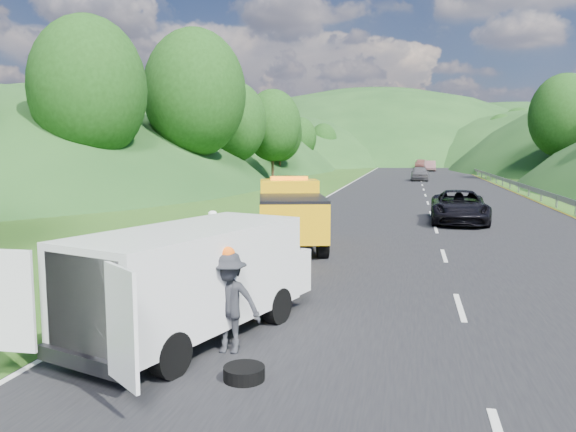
% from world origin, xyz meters
% --- Properties ---
extents(ground, '(320.00, 320.00, 0.00)m').
position_xyz_m(ground, '(0.00, 0.00, 0.00)').
color(ground, '#38661E').
rests_on(ground, ground).
extents(road_surface, '(14.00, 200.00, 0.02)m').
position_xyz_m(road_surface, '(3.00, 40.00, 0.01)').
color(road_surface, black).
rests_on(road_surface, ground).
extents(guardrail, '(0.06, 140.00, 1.52)m').
position_xyz_m(guardrail, '(10.30, 52.50, 0.00)').
color(guardrail, gray).
rests_on(guardrail, ground).
extents(tree_line_left, '(14.00, 140.00, 14.00)m').
position_xyz_m(tree_line_left, '(-19.00, 60.00, 0.00)').
color(tree_line_left, '#205218').
rests_on(tree_line_left, ground).
extents(hills_backdrop, '(201.00, 288.60, 44.00)m').
position_xyz_m(hills_backdrop, '(6.50, 134.70, 0.00)').
color(hills_backdrop, '#2D5B23').
rests_on(hills_backdrop, ground).
extents(tow_truck, '(3.45, 5.99, 2.43)m').
position_xyz_m(tow_truck, '(-2.15, 4.55, 1.19)').
color(tow_truck, black).
rests_on(tow_truck, ground).
extents(white_van, '(4.12, 6.23, 2.05)m').
position_xyz_m(white_van, '(-1.84, -5.04, 1.16)').
color(white_van, black).
rests_on(white_van, ground).
extents(woman, '(0.59, 0.68, 1.55)m').
position_xyz_m(woman, '(-3.88, 1.61, 0.00)').
color(woman, white).
rests_on(woman, ground).
extents(child, '(0.64, 0.61, 1.04)m').
position_xyz_m(child, '(-1.97, 0.12, 0.00)').
color(child, tan).
rests_on(child, ground).
extents(worker, '(1.13, 0.67, 1.71)m').
position_xyz_m(worker, '(-1.03, -5.63, 0.00)').
color(worker, black).
rests_on(worker, ground).
extents(suitcase, '(0.38, 0.30, 0.54)m').
position_xyz_m(suitcase, '(-3.96, -0.52, 0.27)').
color(suitcase, '#64644B').
rests_on(suitcase, ground).
extents(spare_tire, '(0.62, 0.62, 0.20)m').
position_xyz_m(spare_tire, '(-0.45, -6.67, 0.00)').
color(spare_tire, black).
rests_on(spare_tire, ground).
extents(passing_suv, '(2.61, 5.43, 1.49)m').
position_xyz_m(passing_suv, '(4.12, 12.56, 0.00)').
color(passing_suv, black).
rests_on(passing_suv, ground).
extents(dist_car_a, '(1.84, 4.58, 1.56)m').
position_xyz_m(dist_car_a, '(2.85, 47.57, 0.00)').
color(dist_car_a, '#444347').
rests_on(dist_car_a, ground).
extents(dist_car_b, '(1.68, 4.82, 1.59)m').
position_xyz_m(dist_car_b, '(4.75, 74.46, 0.00)').
color(dist_car_b, brown).
rests_on(dist_car_b, ground).
extents(dist_car_c, '(2.16, 5.31, 1.54)m').
position_xyz_m(dist_car_c, '(3.65, 86.54, 0.00)').
color(dist_car_c, brown).
rests_on(dist_car_c, ground).
extents(dist_car_d, '(1.84, 4.58, 1.56)m').
position_xyz_m(dist_car_d, '(2.01, 105.90, 0.00)').
color(dist_car_d, '#693D6A').
rests_on(dist_car_d, ground).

